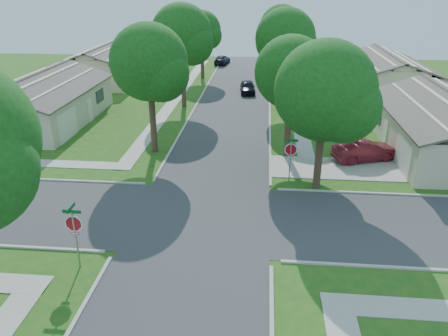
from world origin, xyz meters
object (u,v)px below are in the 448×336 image
at_px(house_nw_near, 41,105).
at_px(house_ne_near, 447,131).
at_px(tree_w_near, 150,66).
at_px(car_driveway, 365,150).
at_px(house_ne_far, 385,78).
at_px(tree_e_near, 292,76).
at_px(tree_w_mid, 182,37).
at_px(house_nw_far, 108,67).
at_px(tree_w_far, 202,32).
at_px(car_curb_east, 248,87).
at_px(stop_sign_sw, 74,226).
at_px(tree_ne_corner, 326,95).
at_px(tree_e_mid, 286,41).
at_px(tree_e_far, 282,29).
at_px(car_curb_west, 222,60).
at_px(stop_sign_ne, 291,151).

bearing_deg(house_nw_near, house_ne_near, -7.13).
bearing_deg(tree_w_near, car_driveway, -1.20).
relative_size(tree_w_near, house_ne_far, 0.66).
distance_m(tree_e_near, house_ne_near, 12.14).
distance_m(tree_w_mid, house_nw_far, 16.56).
distance_m(tree_e_near, tree_w_far, 26.71).
distance_m(tree_w_mid, car_driveway, 19.97).
relative_size(tree_w_mid, car_curb_east, 2.47).
bearing_deg(stop_sign_sw, tree_ne_corner, 38.84).
xyz_separation_m(tree_w_near, house_ne_near, (20.64, 1.99, -4.60)).
height_order(stop_sign_sw, tree_w_mid, tree_w_mid).
height_order(stop_sign_sw, house_ne_near, house_ne_near).
height_order(tree_e_near, tree_e_mid, tree_e_mid).
distance_m(house_ne_near, car_driveway, 6.48).
bearing_deg(tree_w_near, tree_e_near, -0.00).
relative_size(house_ne_far, car_driveway, 3.09).
height_order(car_driveway, car_curb_east, car_driveway).
relative_size(tree_e_near, tree_e_far, 0.95).
relative_size(tree_e_far, car_curb_west, 2.06).
bearing_deg(tree_w_near, house_ne_far, 44.09).
xyz_separation_m(stop_sign_ne, car_driveway, (5.29, 4.00, -1.31)).
distance_m(tree_e_mid, tree_e_far, 13.00).
relative_size(tree_w_near, car_driveway, 2.04).
distance_m(tree_e_near, car_curb_west, 35.85).
xyz_separation_m(stop_sign_ne, house_ne_near, (11.29, 6.30, -0.51)).
height_order(tree_ne_corner, car_driveway, tree_ne_corner).
distance_m(stop_sign_ne, tree_e_near, 5.62).
bearing_deg(car_curb_west, tree_w_near, 94.54).
distance_m(tree_ne_corner, house_ne_near, 12.47).
distance_m(tree_w_mid, tree_w_far, 13.04).
xyz_separation_m(stop_sign_ne, house_nw_near, (-20.69, 10.30, -0.51)).
height_order(tree_e_near, tree_w_far, tree_e_near).
relative_size(tree_w_mid, house_nw_far, 0.70).
distance_m(house_ne_near, house_nw_near, 32.23).
xyz_separation_m(stop_sign_sw, car_curb_west, (1.50, 48.30, -1.42)).
bearing_deg(tree_ne_corner, house_ne_far, 68.77).
height_order(stop_sign_sw, tree_w_near, tree_w_near).
relative_size(house_ne_near, house_nw_near, 1.00).
relative_size(tree_w_near, tree_ne_corner, 1.04).
bearing_deg(house_ne_near, car_driveway, -159.07).
xyz_separation_m(house_nw_far, car_driveway, (25.98, -23.30, -0.79)).
bearing_deg(tree_ne_corner, car_driveway, 51.08).
height_order(tree_w_mid, house_nw_far, tree_w_mid).
relative_size(house_nw_near, house_nw_far, 1.00).
bearing_deg(tree_ne_corner, house_nw_near, 154.23).
xyz_separation_m(tree_w_mid, house_nw_near, (-11.35, -6.01, -4.97)).
distance_m(house_ne_near, car_curb_west, 37.85).
distance_m(tree_ne_corner, car_curb_east, 23.74).
distance_m(tree_e_near, tree_ne_corner, 5.06).
distance_m(house_ne_near, house_nw_far, 38.26).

